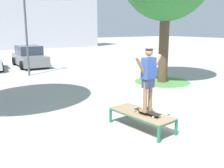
# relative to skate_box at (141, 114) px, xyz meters

# --- Properties ---
(ground_plane) EXTENTS (120.00, 120.00, 0.00)m
(ground_plane) POSITION_rel_skate_box_xyz_m (0.22, -0.44, -0.41)
(ground_plane) COLOR #A8A8A3
(skate_box) EXTENTS (0.99, 1.98, 0.46)m
(skate_box) POSITION_rel_skate_box_xyz_m (0.00, 0.00, 0.00)
(skate_box) COLOR #237A4C
(skate_box) RESTS_ON ground
(skateboard) EXTENTS (0.31, 0.82, 0.09)m
(skateboard) POSITION_rel_skate_box_xyz_m (0.03, -0.21, 0.12)
(skateboard) COLOR black
(skateboard) RESTS_ON skate_box
(skater) EXTENTS (1.00, 0.32, 1.69)m
(skater) POSITION_rel_skate_box_xyz_m (0.03, -0.21, 1.12)
(skater) COLOR #8E6647
(skater) RESTS_ON skateboard
(grass_patch_near_right) EXTENTS (2.85, 2.85, 0.01)m
(grass_patch_near_right) POSITION_rel_skate_box_xyz_m (5.00, 4.36, -0.41)
(grass_patch_near_right) COLOR #47893D
(grass_patch_near_right) RESTS_ON ground
(car_grey) EXTENTS (2.02, 4.25, 1.50)m
(car_grey) POSITION_rel_skate_box_xyz_m (0.74, 13.65, 0.28)
(car_grey) COLOR slate
(car_grey) RESTS_ON ground
(light_post) EXTENTS (0.36, 0.36, 5.83)m
(light_post) POSITION_rel_skate_box_xyz_m (-0.34, 9.98, 3.41)
(light_post) COLOR #4C4C51
(light_post) RESTS_ON ground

